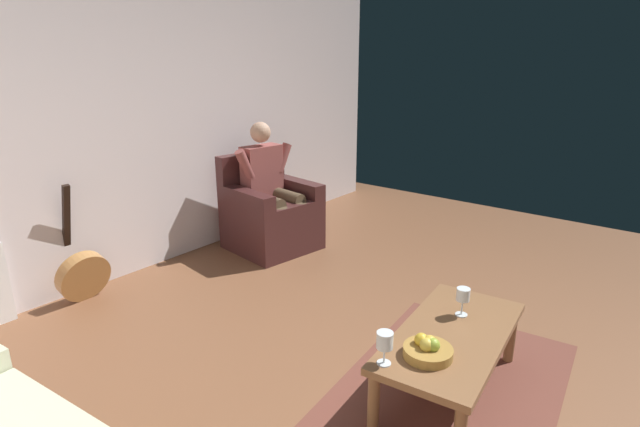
# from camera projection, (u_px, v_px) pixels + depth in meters

# --- Properties ---
(ground_plane) EXTENTS (6.94, 6.94, 0.00)m
(ground_plane) POSITION_uv_depth(u_px,v_px,m) (469.00, 373.00, 3.01)
(ground_plane) COLOR brown
(wall_back) EXTENTS (6.12, 0.06, 2.52)m
(wall_back) POSITION_uv_depth(u_px,v_px,m) (157.00, 122.00, 4.34)
(wall_back) COLOR silver
(wall_back) RESTS_ON ground
(rug) EXTENTS (1.91, 1.30, 0.01)m
(rug) POSITION_uv_depth(u_px,v_px,m) (447.00, 392.00, 2.84)
(rug) COLOR brown
(rug) RESTS_ON ground
(armchair) EXTENTS (0.84, 0.84, 0.91)m
(armchair) POSITION_uv_depth(u_px,v_px,m) (270.00, 215.00, 4.88)
(armchair) COLOR #40201F
(armchair) RESTS_ON ground
(person_seated) EXTENTS (0.65, 0.63, 1.22)m
(person_seated) POSITION_uv_depth(u_px,v_px,m) (270.00, 183.00, 4.77)
(person_seated) COLOR #934945
(person_seated) RESTS_ON ground
(coffee_table) EXTENTS (1.15, 0.64, 0.38)m
(coffee_table) POSITION_uv_depth(u_px,v_px,m) (452.00, 341.00, 2.74)
(coffee_table) COLOR brown
(coffee_table) RESTS_ON ground
(guitar) EXTENTS (0.40, 0.35, 1.04)m
(guitar) POSITION_uv_depth(u_px,v_px,m) (82.00, 272.00, 3.84)
(guitar) COLOR #B07840
(guitar) RESTS_ON ground
(wine_glass_near) EXTENTS (0.08, 0.08, 0.17)m
(wine_glass_near) POSITION_uv_depth(u_px,v_px,m) (385.00, 342.00, 2.41)
(wine_glass_near) COLOR silver
(wine_glass_near) RESTS_ON coffee_table
(wine_glass_far) EXTENTS (0.08, 0.08, 0.17)m
(wine_glass_far) POSITION_uv_depth(u_px,v_px,m) (463.00, 296.00, 2.87)
(wine_glass_far) COLOR silver
(wine_glass_far) RESTS_ON coffee_table
(fruit_bowl) EXTENTS (0.25, 0.25, 0.11)m
(fruit_bowl) POSITION_uv_depth(u_px,v_px,m) (428.00, 349.00, 2.50)
(fruit_bowl) COLOR olive
(fruit_bowl) RESTS_ON coffee_table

